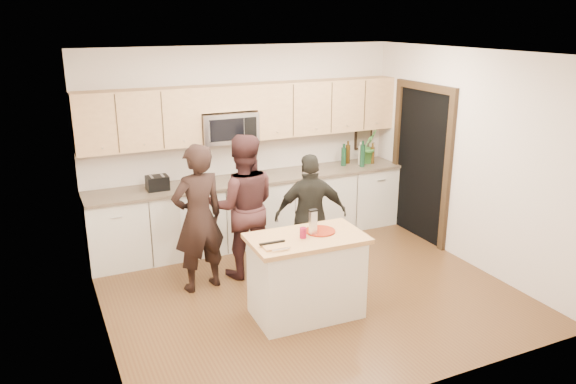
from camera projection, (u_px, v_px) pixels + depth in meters
name	position (u px, v px, depth m)	size (l,w,h in m)	color
floor	(308.00, 291.00, 6.55)	(4.50, 4.50, 0.00)	#51361B
room_shell	(309.00, 146.00, 6.03)	(4.52, 4.02, 2.71)	beige
back_cabinetry	(254.00, 209.00, 7.87)	(4.50, 0.66, 0.94)	beige
upper_cabinetry	(250.00, 110.00, 7.60)	(4.50, 0.33, 0.75)	tan
microwave	(228.00, 127.00, 7.49)	(0.76, 0.41, 0.40)	silver
doorway	(421.00, 158.00, 7.88)	(0.06, 1.25, 2.20)	black
framed_picture	(363.00, 137.00, 8.67)	(0.30, 0.03, 0.38)	black
dish_towel	(190.00, 200.00, 7.23)	(0.34, 0.60, 0.48)	white
island	(306.00, 276.00, 5.90)	(1.22, 0.74, 0.90)	beige
red_plate	(320.00, 231.00, 5.89)	(0.32, 0.32, 0.02)	maroon
box_grater	(313.00, 221.00, 5.76)	(0.09, 0.05, 0.26)	silver
drink_glass	(303.00, 233.00, 5.71)	(0.07, 0.07, 0.11)	maroon
cutting_board	(275.00, 246.00, 5.50)	(0.25, 0.19, 0.02)	#B9844D
tongs	(272.00, 243.00, 5.53)	(0.27, 0.03, 0.02)	black
knife	(281.00, 249.00, 5.39)	(0.19, 0.02, 0.01)	silver
toaster	(157.00, 183.00, 7.16)	(0.27, 0.22, 0.18)	black
bottle_cluster	(360.00, 153.00, 8.39)	(0.64, 0.36, 0.39)	black
orchid	(369.00, 146.00, 8.44)	(0.28, 0.23, 0.51)	#387830
woman_left	(198.00, 218.00, 6.37)	(0.63, 0.42, 1.74)	black
woman_center	(243.00, 207.00, 6.72)	(0.86, 0.67, 1.76)	black
woman_right	(311.00, 215.00, 6.81)	(0.89, 0.37, 1.51)	black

